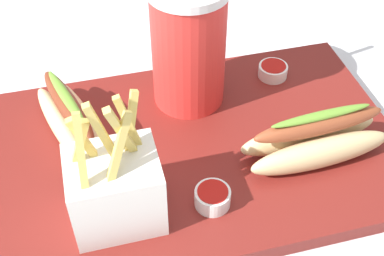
{
  "coord_description": "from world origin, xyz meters",
  "views": [
    {
      "loc": [
        0.1,
        0.4,
        0.46
      ],
      "look_at": [
        0.0,
        0.0,
        0.05
      ],
      "focal_mm": 48.08,
      "sensor_mm": 36.0,
      "label": 1
    }
  ],
  "objects_px": {
    "fries_basket": "(115,188)",
    "ketchup_cup_1": "(216,196)",
    "ketchup_cup_2": "(273,70)",
    "soda_cup": "(189,45)",
    "hot_dog_1": "(316,139)",
    "hot_dog_2": "(71,117)"
  },
  "relations": [
    {
      "from": "ketchup_cup_1",
      "to": "ketchup_cup_2",
      "type": "bearing_deg",
      "value": -125.81
    },
    {
      "from": "fries_basket",
      "to": "hot_dog_2",
      "type": "distance_m",
      "value": 0.14
    },
    {
      "from": "fries_basket",
      "to": "hot_dog_1",
      "type": "relative_size",
      "value": 0.9
    },
    {
      "from": "soda_cup",
      "to": "fries_basket",
      "type": "relative_size",
      "value": 1.54
    },
    {
      "from": "hot_dog_2",
      "to": "soda_cup",
      "type": "bearing_deg",
      "value": -169.26
    },
    {
      "from": "hot_dog_2",
      "to": "ketchup_cup_2",
      "type": "xyz_separation_m",
      "value": [
        -0.27,
        -0.04,
        -0.01
      ]
    },
    {
      "from": "fries_basket",
      "to": "hot_dog_2",
      "type": "bearing_deg",
      "value": -75.47
    },
    {
      "from": "ketchup_cup_2",
      "to": "fries_basket",
      "type": "bearing_deg",
      "value": 36.68
    },
    {
      "from": "fries_basket",
      "to": "hot_dog_1",
      "type": "xyz_separation_m",
      "value": [
        -0.23,
        -0.03,
        -0.02
      ]
    },
    {
      "from": "hot_dog_2",
      "to": "ketchup_cup_1",
      "type": "height_order",
      "value": "hot_dog_2"
    },
    {
      "from": "fries_basket",
      "to": "ketchup_cup_1",
      "type": "xyz_separation_m",
      "value": [
        -0.1,
        0.01,
        -0.03
      ]
    },
    {
      "from": "ketchup_cup_1",
      "to": "ketchup_cup_2",
      "type": "xyz_separation_m",
      "value": [
        -0.13,
        -0.19,
        -0.0
      ]
    },
    {
      "from": "ketchup_cup_1",
      "to": "soda_cup",
      "type": "bearing_deg",
      "value": -94.68
    },
    {
      "from": "soda_cup",
      "to": "ketchup_cup_2",
      "type": "relative_size",
      "value": 6.1
    },
    {
      "from": "soda_cup",
      "to": "hot_dog_2",
      "type": "height_order",
      "value": "soda_cup"
    },
    {
      "from": "hot_dog_2",
      "to": "ketchup_cup_2",
      "type": "height_order",
      "value": "hot_dog_2"
    },
    {
      "from": "soda_cup",
      "to": "hot_dog_2",
      "type": "distance_m",
      "value": 0.16
    },
    {
      "from": "soda_cup",
      "to": "hot_dog_2",
      "type": "relative_size",
      "value": 1.47
    },
    {
      "from": "ketchup_cup_2",
      "to": "hot_dog_1",
      "type": "bearing_deg",
      "value": 87.21
    },
    {
      "from": "fries_basket",
      "to": "ketchup_cup_1",
      "type": "bearing_deg",
      "value": 174.18
    },
    {
      "from": "soda_cup",
      "to": "ketchup_cup_1",
      "type": "bearing_deg",
      "value": 85.32
    },
    {
      "from": "soda_cup",
      "to": "ketchup_cup_2",
      "type": "xyz_separation_m",
      "value": [
        -0.12,
        -0.01,
        -0.07
      ]
    }
  ]
}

